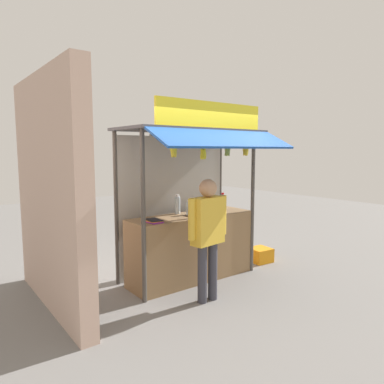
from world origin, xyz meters
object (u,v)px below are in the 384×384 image
object	(u,v)px
banana_bunch_inner_right	(174,151)
banana_bunch_inner_left	(246,151)
vendor_person	(208,229)
plastic_crate	(260,255)
magazine_stack_far_left	(153,221)
banana_bunch_leftmost	(203,153)
water_bottle_left	(188,208)
banana_bunch_rightmost	(227,151)
water_bottle_right	(223,201)
water_bottle_center	(209,203)
magazine_stack_back_right	(202,212)
water_bottle_back_left	(178,205)

from	to	relation	value
banana_bunch_inner_right	banana_bunch_inner_left	xyz separation A→B (m)	(1.32, 0.00, 0.00)
vendor_person	plastic_crate	size ratio (longest dim) A/B	4.60
magazine_stack_far_left	banana_bunch_leftmost	xyz separation A→B (m)	(0.65, -0.27, 0.91)
water_bottle_left	plastic_crate	bearing A→B (deg)	-4.47
water_bottle_left	banana_bunch_rightmost	xyz separation A→B (m)	(0.39, -0.44, 0.86)
banana_bunch_inner_right	vendor_person	size ratio (longest dim) A/B	0.17
water_bottle_left	banana_bunch_rightmost	distance (m)	1.04
water_bottle_right	banana_bunch_inner_right	xyz separation A→B (m)	(-1.44, -0.63, 0.84)
banana_bunch_rightmost	water_bottle_right	bearing A→B (deg)	52.05
vendor_person	banana_bunch_inner_left	bearing A→B (deg)	11.99
water_bottle_center	plastic_crate	distance (m)	1.48
magazine_stack_back_right	water_bottle_center	bearing A→B (deg)	36.50
water_bottle_left	magazine_stack_back_right	world-z (taller)	water_bottle_left
water_bottle_right	banana_bunch_leftmost	xyz separation A→B (m)	(-0.95, -0.63, 0.81)
banana_bunch_leftmost	banana_bunch_inner_left	bearing A→B (deg)	0.09
banana_bunch_inner_left	plastic_crate	world-z (taller)	banana_bunch_inner_left
water_bottle_center	magazine_stack_far_left	bearing A→B (deg)	-169.27
water_bottle_right	water_bottle_left	bearing A→B (deg)	-167.95
water_bottle_right	plastic_crate	world-z (taller)	water_bottle_right
banana_bunch_leftmost	magazine_stack_far_left	bearing A→B (deg)	157.02
magazine_stack_back_right	banana_bunch_rightmost	size ratio (longest dim) A/B	1.26
water_bottle_left	banana_bunch_inner_left	distance (m)	1.23
magazine_stack_back_right	banana_bunch_inner_right	distance (m)	1.18
magazine_stack_far_left	banana_bunch_inner_right	xyz separation A→B (m)	(0.16, -0.28, 0.94)
banana_bunch_inner_left	water_bottle_right	bearing A→B (deg)	79.71
banana_bunch_rightmost	banana_bunch_inner_left	size ratio (longest dim) A/B	1.01
water_bottle_right	plastic_crate	size ratio (longest dim) A/B	0.73
water_bottle_center	banana_bunch_inner_right	xyz separation A→B (m)	(-1.01, -0.50, 0.83)
water_bottle_right	water_bottle_back_left	world-z (taller)	water_bottle_back_left
water_bottle_left	plastic_crate	distance (m)	1.80
water_bottle_left	banana_bunch_rightmost	bearing A→B (deg)	-48.73
banana_bunch_inner_right	plastic_crate	world-z (taller)	banana_bunch_inner_right
magazine_stack_back_right	banana_bunch_leftmost	bearing A→B (deg)	-128.03
water_bottle_left	vendor_person	size ratio (longest dim) A/B	0.14
water_bottle_center	vendor_person	xyz separation A→B (m)	(-0.74, -0.86, -0.17)
water_bottle_back_left	magazine_stack_far_left	size ratio (longest dim) A/B	1.13
water_bottle_right	vendor_person	world-z (taller)	vendor_person
banana_bunch_rightmost	banana_bunch_inner_right	bearing A→B (deg)	-179.90
water_bottle_left	banana_bunch_rightmost	world-z (taller)	banana_bunch_rightmost
banana_bunch_rightmost	banana_bunch_leftmost	world-z (taller)	same
water_bottle_left	magazine_stack_back_right	xyz separation A→B (m)	(0.13, -0.18, -0.05)
banana_bunch_leftmost	water_bottle_center	bearing A→B (deg)	43.52
water_bottle_back_left	banana_bunch_inner_right	world-z (taller)	banana_bunch_inner_right
water_bottle_left	banana_bunch_inner_right	bearing A→B (deg)	-141.84
banana_bunch_inner_left	magazine_stack_back_right	bearing A→B (deg)	157.72
water_bottle_center	banana_bunch_inner_left	bearing A→B (deg)	-57.79
banana_bunch_rightmost	vendor_person	xyz separation A→B (m)	(-0.67, -0.37, -0.99)
water_bottle_center	water_bottle_back_left	world-z (taller)	water_bottle_back_left
magazine_stack_back_right	banana_bunch_leftmost	size ratio (longest dim) A/B	1.09
banana_bunch_inner_left	vendor_person	size ratio (longest dim) A/B	0.16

